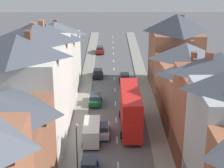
# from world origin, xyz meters

# --- Properties ---
(pavement_left) EXTENTS (2.20, 104.00, 0.14)m
(pavement_left) POSITION_xyz_m (-5.10, 38.00, 0.07)
(pavement_left) COLOR gray
(pavement_left) RESTS_ON ground
(pavement_right) EXTENTS (2.20, 104.00, 0.14)m
(pavement_right) POSITION_xyz_m (5.10, 38.00, 0.07)
(pavement_right) COLOR gray
(pavement_right) RESTS_ON ground
(centre_line_dashes) EXTENTS (0.14, 97.80, 0.01)m
(centre_line_dashes) POSITION_xyz_m (0.00, 36.00, 0.01)
(centre_line_dashes) COLOR silver
(centre_line_dashes) RESTS_ON ground
(terrace_row_left) EXTENTS (8.00, 62.38, 14.59)m
(terrace_row_left) POSITION_xyz_m (-10.19, 17.26, 6.51)
(terrace_row_left) COLOR #A36042
(terrace_row_left) RESTS_ON ground
(terrace_row_right) EXTENTS (8.00, 60.18, 13.73)m
(terrace_row_right) POSITION_xyz_m (10.19, 18.94, 5.84)
(terrace_row_right) COLOR #B2704C
(terrace_row_right) RESTS_ON ground
(double_decker_bus_lead) EXTENTS (2.74, 10.80, 5.30)m
(double_decker_bus_lead) POSITION_xyz_m (1.79, 27.33, 2.82)
(double_decker_bus_lead) COLOR red
(double_decker_bus_lead) RESTS_ON ground
(car_near_blue) EXTENTS (1.90, 3.88, 1.71)m
(car_near_blue) POSITION_xyz_m (1.80, 45.84, 0.86)
(car_near_blue) COLOR maroon
(car_near_blue) RESTS_ON ground
(car_near_silver) EXTENTS (1.90, 4.20, 1.58)m
(car_near_silver) POSITION_xyz_m (-1.80, 25.32, 0.80)
(car_near_silver) COLOR #B7BABF
(car_near_silver) RESTS_ON ground
(car_mid_black) EXTENTS (1.90, 4.34, 1.66)m
(car_mid_black) POSITION_xyz_m (-3.10, 66.61, 0.84)
(car_mid_black) COLOR maroon
(car_mid_black) RESTS_ON ground
(car_parked_left_b) EXTENTS (1.90, 3.83, 1.58)m
(car_parked_left_b) POSITION_xyz_m (-3.10, 48.90, 0.80)
(car_parked_left_b) COLOR black
(car_parked_left_b) RESTS_ON ground
(car_mid_white) EXTENTS (1.90, 4.25, 1.61)m
(car_mid_white) POSITION_xyz_m (-3.10, 35.72, 0.81)
(car_mid_white) COLOR #144728
(car_mid_white) RESTS_ON ground
(car_far_grey) EXTENTS (1.90, 3.88, 1.60)m
(car_far_grey) POSITION_xyz_m (-3.10, 16.75, 0.81)
(car_far_grey) COLOR navy
(car_far_grey) RESTS_ON ground
(delivery_van) EXTENTS (2.20, 5.20, 2.41)m
(delivery_van) POSITION_xyz_m (-3.10, 23.70, 1.34)
(delivery_van) COLOR silver
(delivery_van) RESTS_ON ground
(street_lamp) EXTENTS (0.20, 1.12, 5.50)m
(street_lamp) POSITION_xyz_m (-4.25, 16.37, 3.24)
(street_lamp) COLOR black
(street_lamp) RESTS_ON ground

